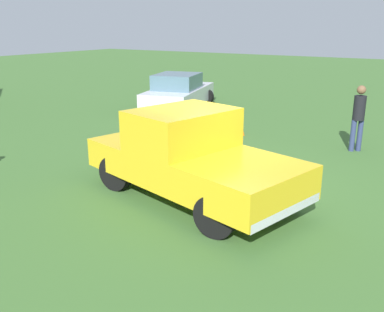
{
  "coord_description": "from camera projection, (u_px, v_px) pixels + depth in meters",
  "views": [
    {
      "loc": [
        4.16,
        -7.82,
        3.39
      ],
      "look_at": [
        -0.15,
        -0.99,
        0.9
      ],
      "focal_mm": 40.08,
      "sensor_mm": 36.0,
      "label": 1
    }
  ],
  "objects": [
    {
      "name": "sedan_near",
      "position": [
        179.0,
        93.0,
        17.69
      ],
      "size": [
        2.93,
        4.69,
        1.47
      ],
      "rotation": [
        0.0,
        0.0,
        1.83
      ],
      "color": "black",
      "rests_on": "ground_plane"
    },
    {
      "name": "pickup_truck",
      "position": [
        188.0,
        154.0,
        8.53
      ],
      "size": [
        4.93,
        3.07,
        1.79
      ],
      "rotation": [
        0.0,
        0.0,
        6.03
      ],
      "color": "black",
      "rests_on": "ground_plane"
    },
    {
      "name": "traffic_cone",
      "position": [
        240.0,
        127.0,
        13.59
      ],
      "size": [
        0.32,
        0.32,
        0.55
      ],
      "primitive_type": "cone",
      "color": "orange",
      "rests_on": "ground_plane"
    },
    {
      "name": "ground_plane",
      "position": [
        222.0,
        185.0,
        9.44
      ],
      "size": [
        80.0,
        80.0,
        0.0
      ],
      "primitive_type": "plane",
      "color": "#3D662D"
    },
    {
      "name": "person_visitor",
      "position": [
        359.0,
        114.0,
        11.68
      ],
      "size": [
        0.45,
        0.45,
        1.83
      ],
      "rotation": [
        0.0,
        0.0,
        5.37
      ],
      "color": "navy",
      "rests_on": "ground_plane"
    }
  ]
}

